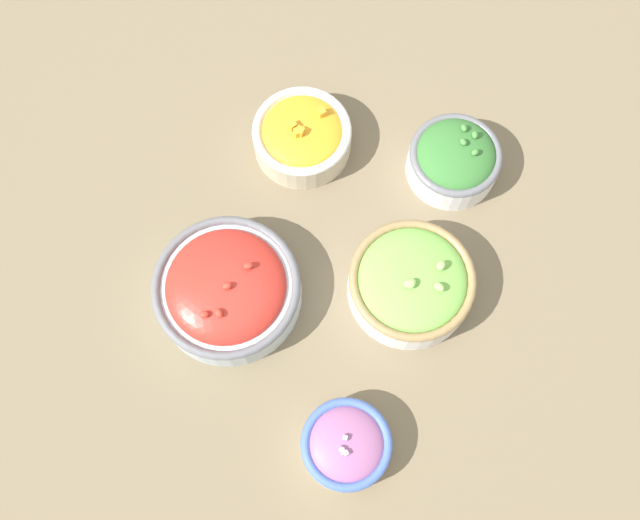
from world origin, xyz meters
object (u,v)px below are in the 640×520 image
at_px(bowl_cherry_tomatoes, 227,289).
at_px(bowl_squash, 302,136).
at_px(bowl_lettuce, 411,283).
at_px(bowl_red_onion, 346,445).
at_px(bowl_broccoli, 454,159).

relative_size(bowl_cherry_tomatoes, bowl_squash, 1.39).
relative_size(bowl_lettuce, bowl_squash, 1.18).
xyz_separation_m(bowl_squash, bowl_red_onion, (-0.35, -0.26, -0.00)).
height_order(bowl_broccoli, bowl_red_onion, bowl_broccoli).
bearing_deg(bowl_red_onion, bowl_broccoli, 6.83).
bearing_deg(bowl_lettuce, bowl_red_onion, -174.34).
xyz_separation_m(bowl_broccoli, bowl_red_onion, (-0.42, -0.05, -0.01)).
xyz_separation_m(bowl_cherry_tomatoes, bowl_lettuce, (0.12, -0.21, 0.00)).
bearing_deg(bowl_squash, bowl_lettuce, -117.71).
bearing_deg(bowl_squash, bowl_cherry_tomatoes, -174.39).
xyz_separation_m(bowl_lettuce, bowl_squash, (0.12, 0.23, -0.01)).
distance_m(bowl_lettuce, bowl_squash, 0.26).
bearing_deg(bowl_cherry_tomatoes, bowl_broccoli, -29.96).
bearing_deg(bowl_squash, bowl_red_onion, -143.55).
distance_m(bowl_cherry_tomatoes, bowl_lettuce, 0.24).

